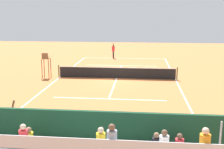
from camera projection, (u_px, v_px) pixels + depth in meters
ground_plane at (117, 78)px, 24.60m from camera, size 60.00×60.00×0.00m
court_line_markings at (117, 78)px, 24.63m from camera, size 10.10×22.20×0.01m
tennis_net at (117, 73)px, 24.49m from camera, size 10.30×0.10×1.07m
backdrop_wall at (85, 136)px, 10.78m from camera, size 18.00×0.16×2.00m
umpire_chair at (46, 62)px, 24.85m from camera, size 0.67×0.67×2.14m
courtside_bench at (156, 141)px, 11.31m from camera, size 1.80×0.40×0.93m
equipment_bag at (107, 149)px, 11.46m from camera, size 0.90×0.36×0.36m
tennis_player at (113, 50)px, 35.38m from camera, size 0.45×0.56×1.93m
tennis_racket at (106, 58)px, 35.72m from camera, size 0.38×0.59×0.03m
tennis_ball_near at (126, 60)px, 33.73m from camera, size 0.07×0.07×0.07m
line_judge at (11, 122)px, 12.13m from camera, size 0.39×0.54×1.93m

